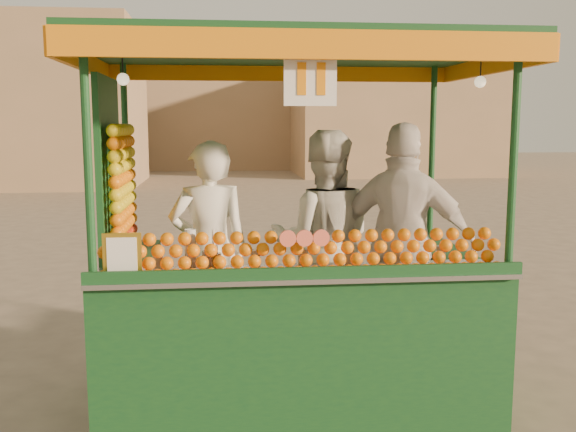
{
  "coord_description": "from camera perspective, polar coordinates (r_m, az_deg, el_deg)",
  "views": [
    {
      "loc": [
        -0.99,
        -5.04,
        2.25
      ],
      "look_at": [
        -0.46,
        -0.07,
        1.54
      ],
      "focal_mm": 40.03,
      "sensor_mm": 36.0,
      "label": 1
    }
  ],
  "objects": [
    {
      "name": "ground",
      "position": [
        5.6,
        4.73,
        -15.59
      ],
      "size": [
        90.0,
        90.0,
        0.0
      ],
      "primitive_type": "plane",
      "color": "brown",
      "rests_on": "ground"
    },
    {
      "name": "building_left",
      "position": [
        26.3,
        -24.16,
        9.06
      ],
      "size": [
        10.0,
        6.0,
        6.0
      ],
      "primitive_type": "cube",
      "color": "#9F7C5A",
      "rests_on": "ground"
    },
    {
      "name": "building_right",
      "position": [
        30.12,
        9.38,
        8.49
      ],
      "size": [
        9.0,
        6.0,
        5.0
      ],
      "primitive_type": "cube",
      "color": "#9F7C5A",
      "rests_on": "ground"
    },
    {
      "name": "building_center",
      "position": [
        35.07,
        -7.87,
        10.09
      ],
      "size": [
        14.0,
        7.0,
        7.0
      ],
      "primitive_type": "cube",
      "color": "#9F7C5A",
      "rests_on": "ground"
    },
    {
      "name": "juice_cart",
      "position": [
        5.0,
        -0.24,
        -7.11
      ],
      "size": [
        3.16,
        2.04,
        2.87
      ],
      "color": "#103C1D",
      "rests_on": "ground"
    },
    {
      "name": "vendor_left",
      "position": [
        5.3,
        -7.0,
        -3.06
      ],
      "size": [
        0.71,
        0.53,
        1.79
      ],
      "rotation": [
        0.0,
        0.0,
        3.3
      ],
      "color": "white",
      "rests_on": "ground"
    },
    {
      "name": "vendor_middle",
      "position": [
        5.4,
        3.16,
        -2.35
      ],
      "size": [
        1.0,
        0.83,
        1.88
      ],
      "rotation": [
        0.0,
        0.0,
        3.0
      ],
      "color": "silver",
      "rests_on": "ground"
    },
    {
      "name": "vendor_right",
      "position": [
        5.22,
        10.23,
        -2.47
      ],
      "size": [
        1.23,
        0.9,
        1.94
      ],
      "rotation": [
        0.0,
        0.0,
        2.72
      ],
      "color": "silver",
      "rests_on": "ground"
    }
  ]
}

